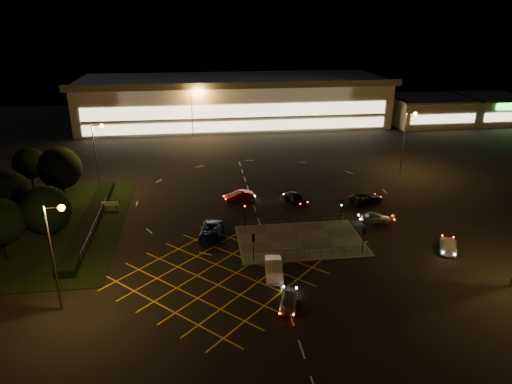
{
  "coord_description": "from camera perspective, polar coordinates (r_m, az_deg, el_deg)",
  "views": [
    {
      "loc": [
        -9.4,
        -48.07,
        24.46
      ],
      "look_at": [
        -1.68,
        9.1,
        2.0
      ],
      "focal_mm": 32.0,
      "sensor_mm": 36.0,
      "label": 1
    }
  ],
  "objects": [
    {
      "name": "car_queue_white",
      "position": [
        46.23,
        2.23,
        -9.57
      ],
      "size": [
        2.09,
        4.79,
        1.53
      ],
      "primitive_type": "imported",
      "rotation": [
        0.0,
        0.0,
        6.18
      ],
      "color": "silver",
      "rests_on": "ground"
    },
    {
      "name": "tree_e",
      "position": [
        54.57,
        -24.8,
        -2.09
      ],
      "size": [
        5.4,
        5.4,
        7.35
      ],
      "color": "black",
      "rests_on": "ground"
    },
    {
      "name": "signal_se",
      "position": [
        50.61,
        13.33,
        -5.23
      ],
      "size": [
        0.28,
        0.3,
        3.15
      ],
      "rotation": [
        0.0,
        0.0,
        3.14
      ],
      "color": "black",
      "rests_on": "pedestrian_island"
    },
    {
      "name": "signal_sw",
      "position": [
        47.83,
        -0.33,
        -6.24
      ],
      "size": [
        0.28,
        0.3,
        3.15
      ],
      "rotation": [
        0.0,
        0.0,
        3.14
      ],
      "color": "black",
      "rests_on": "pedestrian_island"
    },
    {
      "name": "streetlight_ne",
      "position": [
        78.09,
        18.37,
        6.94
      ],
      "size": [
        1.78,
        0.56,
        10.03
      ],
      "color": "slate",
      "rests_on": "ground"
    },
    {
      "name": "hedge",
      "position": [
        60.68,
        -19.99,
        -3.35
      ],
      "size": [
        2.0,
        26.0,
        1.0
      ],
      "primitive_type": "cube",
      "color": "black",
      "rests_on": "ground"
    },
    {
      "name": "signal_nw",
      "position": [
        54.98,
        -1.4,
        -2.42
      ],
      "size": [
        0.28,
        0.3,
        3.15
      ],
      "color": "black",
      "rests_on": "pedestrian_island"
    },
    {
      "name": "car_near_silver",
      "position": [
        41.98,
        4.08,
        -13.36
      ],
      "size": [
        2.46,
        3.99,
        1.27
      ],
      "primitive_type": "imported",
      "rotation": [
        0.0,
        0.0,
        6.01
      ],
      "color": "silver",
      "rests_on": "ground"
    },
    {
      "name": "ground",
      "position": [
        54.74,
        3.03,
        -5.3
      ],
      "size": [
        180.0,
        180.0,
        0.0
      ],
      "primitive_type": "plane",
      "color": "black",
      "rests_on": "ground"
    },
    {
      "name": "tree_d",
      "position": [
        75.2,
        -26.49,
        3.23
      ],
      "size": [
        4.68,
        4.68,
        6.37
      ],
      "color": "black",
      "rests_on": "ground"
    },
    {
      "name": "supermarket",
      "position": [
        112.07,
        -2.82,
        11.41
      ],
      "size": [
        72.0,
        26.5,
        10.5
      ],
      "color": "beige",
      "rests_on": "ground"
    },
    {
      "name": "tree_b",
      "position": [
        61.86,
        -28.62,
        -0.11
      ],
      "size": [
        5.4,
        5.4,
        7.35
      ],
      "color": "black",
      "rests_on": "ground"
    },
    {
      "name": "car_left_blue",
      "position": [
        53.94,
        -5.61,
        -4.9
      ],
      "size": [
        3.41,
        5.79,
        1.51
      ],
      "primitive_type": "imported",
      "rotation": [
        0.0,
        0.0,
        6.11
      ],
      "color": "navy",
      "rests_on": "ground"
    },
    {
      "name": "streetlight_far_right",
      "position": [
        107.35,
        14.48,
        11.02
      ],
      "size": [
        1.78,
        0.56,
        10.03
      ],
      "color": "slate",
      "rests_on": "ground"
    },
    {
      "name": "tree_c",
      "position": [
        67.66,
        -23.3,
        2.74
      ],
      "size": [
        5.76,
        5.76,
        7.84
      ],
      "color": "black",
      "rests_on": "ground"
    },
    {
      "name": "car_approach_white",
      "position": [
        55.2,
        22.91,
        -6.12
      ],
      "size": [
        3.62,
        4.7,
        1.27
      ],
      "primitive_type": "imported",
      "rotation": [
        0.0,
        0.0,
        2.66
      ],
      "color": "silver",
      "rests_on": "ground"
    },
    {
      "name": "car_far_dkgrey",
      "position": [
        63.65,
        4.96,
        -0.8
      ],
      "size": [
        3.22,
        4.69,
        1.26
      ],
      "primitive_type": "imported",
      "rotation": [
        0.0,
        0.0,
        0.37
      ],
      "color": "black",
      "rests_on": "ground"
    },
    {
      "name": "streetlight_sw",
      "position": [
        42.06,
        -23.79,
        -5.87
      ],
      "size": [
        1.78,
        0.56,
        10.03
      ],
      "color": "slate",
      "rests_on": "ground"
    },
    {
      "name": "tree_a",
      "position": [
        54.33,
        -29.34,
        -3.37
      ],
      "size": [
        5.04,
        5.04,
        6.86
      ],
      "color": "black",
      "rests_on": "ground"
    },
    {
      "name": "retail_unit_a",
      "position": [
        118.04,
        20.75,
        9.55
      ],
      "size": [
        18.8,
        14.8,
        6.35
      ],
      "color": "beige",
      "rests_on": "ground"
    },
    {
      "name": "streetlight_nw",
      "position": [
        69.9,
        -19.19,
        5.25
      ],
      "size": [
        1.78,
        0.56,
        10.03
      ],
      "color": "slate",
      "rests_on": "ground"
    },
    {
      "name": "car_right_silver",
      "position": [
        59.44,
        14.81,
        -3.11
      ],
      "size": [
        3.98,
        2.21,
        1.28
      ],
      "primitive_type": "imported",
      "rotation": [
        0.0,
        0.0,
        1.38
      ],
      "color": "#BBBDC3",
      "rests_on": "ground"
    },
    {
      "name": "car_east_grey",
      "position": [
        65.2,
        13.58,
        -0.74
      ],
      "size": [
        5.39,
        3.74,
        1.37
      ],
      "primitive_type": "imported",
      "rotation": [
        0.0,
        0.0,
        1.9
      ],
      "color": "black",
      "rests_on": "ground"
    },
    {
      "name": "pedestrian_island",
      "position": [
        53.36,
        5.55,
        -6.04
      ],
      "size": [
        14.0,
        9.0,
        0.12
      ],
      "primitive_type": "cube",
      "color": "#4C4944",
      "rests_on": "ground"
    },
    {
      "name": "retail_unit_b",
      "position": [
        126.33,
        27.26,
        9.27
      ],
      "size": [
        14.8,
        14.8,
        6.35
      ],
      "color": "beige",
      "rests_on": "ground"
    },
    {
      "name": "signal_ne",
      "position": [
        57.42,
        10.59,
        -1.74
      ],
      "size": [
        0.28,
        0.3,
        3.15
      ],
      "color": "black",
      "rests_on": "pedestrian_island"
    },
    {
      "name": "streetlight_far_left",
      "position": [
        97.72,
        -7.79,
        10.53
      ],
      "size": [
        1.78,
        0.56,
        10.03
      ],
      "color": "slate",
      "rests_on": "ground"
    },
    {
      "name": "car_circ_red",
      "position": [
        64.18,
        -2.11,
        -0.48
      ],
      "size": [
        4.34,
        2.15,
        1.37
      ],
      "primitive_type": "imported",
      "rotation": [
        0.0,
        0.0,
        4.89
      ],
      "color": "maroon",
      "rests_on": "ground"
    },
    {
      "name": "grass_verge",
      "position": [
        62.17,
        -24.44,
        -3.89
      ],
      "size": [
        18.0,
        30.0,
        0.08
      ],
      "primitive_type": "cube",
      "color": "black",
      "rests_on": "ground"
    }
  ]
}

